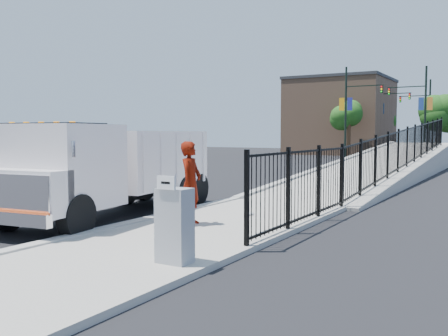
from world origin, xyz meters
The scene contains 18 objects.
ground centered at (0.00, 0.00, 0.00)m, with size 120.00×120.00×0.00m, color black.
sidewalk centered at (1.93, -2.00, 0.06)m, with size 3.55×12.00×0.12m, color #9E998E.
curb centered at (0.00, -2.00, 0.08)m, with size 0.30×12.00×0.16m, color #ADAAA3.
ramp centered at (2.12, 16.00, 0.00)m, with size 3.95×24.00×1.70m, color #9E998E.
iron_fence centered at (3.55, 12.00, 0.90)m, with size 0.10×28.00×1.80m, color black.
truck centered at (-1.51, -0.37, 1.43)m, with size 3.22×7.63×2.53m.
worker centered at (1.35, -0.67, 1.10)m, with size 0.72×0.47×1.97m, color #5C0E03.
utility_cabinet centered at (3.10, -3.71, 0.75)m, with size 0.55×0.40×1.25m, color gray.
arrow_sign centered at (3.10, -3.93, 1.48)m, with size 0.35×0.04×0.22m, color white.
debris centered at (1.90, 1.23, 0.16)m, with size 0.30×0.30×0.07m, color silver.
light_pole_0 centered at (-4.68, 32.57, 4.36)m, with size 3.77×0.22×8.00m.
light_pole_1 centered at (0.78, 35.42, 4.36)m, with size 3.78×0.22×8.00m.
light_pole_2 centered at (-4.20, 42.34, 4.36)m, with size 3.77×0.22×8.00m.
light_pole_3 centered at (-0.51, 46.91, 4.36)m, with size 3.77×0.22×8.00m.
tree_0 centered at (-5.91, 36.74, 3.94)m, with size 2.51×2.51×5.26m.
tree_1 centered at (1.73, 38.67, 3.96)m, with size 2.80×2.80×5.40m.
tree_2 centered at (-5.36, 48.81, 3.95)m, with size 2.72×2.72×5.36m.
building centered at (-9.00, 44.00, 4.00)m, with size 10.00×10.00×8.00m, color #8C664C.
Camera 1 is at (7.96, -10.36, 2.28)m, focal length 40.00 mm.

